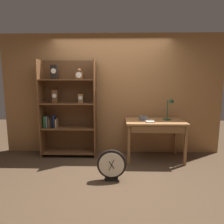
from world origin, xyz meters
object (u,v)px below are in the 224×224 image
desk_lamp (169,108)px  open_repair_manual (149,121)px  bookshelf (68,109)px  toolbox_small (143,118)px  workbench (155,126)px  round_clock_large (112,165)px

desk_lamp → open_repair_manual: (-0.43, -0.17, -0.23)m
bookshelf → toolbox_small: bearing=-7.3°
toolbox_small → workbench: bearing=-3.2°
workbench → open_repair_manual: 0.20m
bookshelf → desk_lamp: 2.12m
workbench → round_clock_large: (-0.85, -0.89, -0.45)m
workbench → open_repair_manual: open_repair_manual is taller
open_repair_manual → round_clock_large: size_ratio=0.43×
toolbox_small → round_clock_large: size_ratio=0.29×
toolbox_small → round_clock_large: (-0.61, -0.90, -0.60)m
bookshelf → toolbox_small: size_ratio=13.85×
workbench → toolbox_small: size_ratio=8.00×
desk_lamp → round_clock_large: desk_lamp is taller
bookshelf → workbench: bookshelf is taller
workbench → desk_lamp: bearing=13.8°
toolbox_small → open_repair_manual: (0.11, -0.11, -0.03)m
bookshelf → desk_lamp: (2.11, -0.14, 0.05)m
toolbox_small → bookshelf: bearing=172.7°
workbench → desk_lamp: 0.46m
desk_lamp → open_repair_manual: bearing=-158.0°
toolbox_small → round_clock_large: toolbox_small is taller
bookshelf → round_clock_large: size_ratio=3.98×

